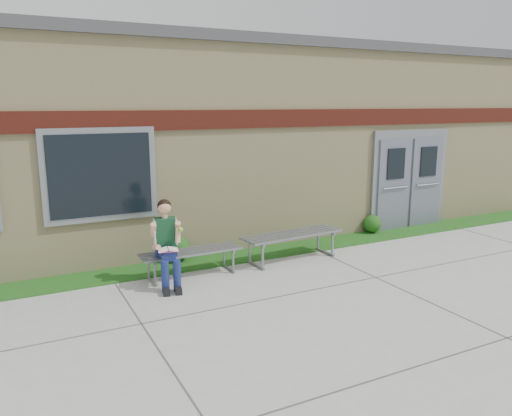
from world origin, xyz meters
TOP-DOWN VIEW (x-y plane):
  - ground at (0.00, 0.00)m, footprint 80.00×80.00m
  - grass_strip at (0.00, 2.60)m, footprint 16.00×0.80m
  - school_building at (-0.00, 5.99)m, footprint 16.20×6.22m
  - bench_left at (-1.75, 2.00)m, footprint 1.74×0.50m
  - bench_right at (0.25, 2.00)m, footprint 2.02×0.70m
  - girl at (-2.23, 1.79)m, footprint 0.51×0.88m
  - shrub_mid at (-1.72, 2.85)m, footprint 0.47×0.47m
  - shrub_east at (2.87, 2.85)m, footprint 0.41×0.41m

SIDE VIEW (x-z plane):
  - ground at x=0.00m, z-range 0.00..0.00m
  - grass_strip at x=0.00m, z-range 0.00..0.02m
  - shrub_east at x=2.87m, z-range 0.02..0.43m
  - shrub_mid at x=-1.72m, z-range 0.02..0.49m
  - bench_left at x=-1.75m, z-range 0.12..0.57m
  - bench_right at x=0.25m, z-range 0.14..0.66m
  - girl at x=-2.23m, z-range 0.02..1.41m
  - school_building at x=0.00m, z-range 0.00..4.20m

